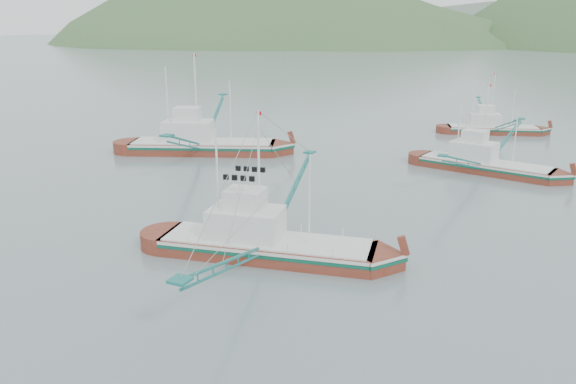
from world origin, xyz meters
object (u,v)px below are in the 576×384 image
at_px(main_boat, 264,231).
at_px(bg_boat_left, 201,132).
at_px(bg_boat_far, 493,121).
at_px(bg_boat_right, 485,156).

distance_m(main_boat, bg_boat_left, 30.37).
height_order(main_boat, bg_boat_left, bg_boat_left).
xyz_separation_m(bg_boat_far, bg_boat_right, (1.26, -21.57, -0.02)).
bearing_deg(bg_boat_right, bg_boat_far, 105.51).
xyz_separation_m(bg_boat_left, bg_boat_right, (29.75, 4.41, -0.72)).
bearing_deg(bg_boat_right, main_boat, -98.01).
bearing_deg(bg_boat_far, bg_boat_right, -104.74).
distance_m(bg_boat_far, bg_boat_right, 21.61).
bearing_deg(bg_boat_far, main_boat, -118.33).
relative_size(bg_boat_far, bg_boat_left, 0.73).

